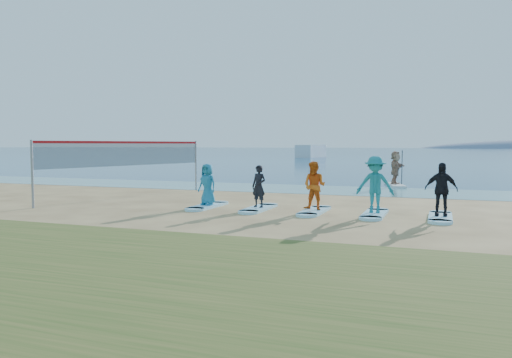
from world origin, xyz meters
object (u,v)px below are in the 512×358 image
(surfboard_4, at_px, (440,217))
(paddleboard, at_px, (395,185))
(surfboard_3, at_px, (375,214))
(student_0, at_px, (207,184))
(surfboard_2, at_px, (314,211))
(student_4, at_px, (441,189))
(volleyball_net, at_px, (128,154))
(surfboard_1, at_px, (259,208))
(student_2, at_px, (315,186))
(paddleboarder, at_px, (395,168))
(surfboard_0, at_px, (208,206))
(student_1, at_px, (259,186))
(student_3, at_px, (375,184))
(boat_offshore_a, at_px, (311,157))

(surfboard_4, bearing_deg, paddleboard, 101.34)
(surfboard_3, bearing_deg, student_0, 180.00)
(surfboard_4, bearing_deg, surfboard_2, 180.00)
(student_4, bearing_deg, volleyball_net, 172.33)
(surfboard_1, height_order, student_2, student_2)
(student_0, relative_size, surfboard_2, 0.69)
(paddleboarder, relative_size, surfboard_4, 0.83)
(surfboard_0, relative_size, surfboard_2, 1.00)
(student_2, bearing_deg, student_1, -167.45)
(volleyball_net, xyz_separation_m, student_0, (4.78, -1.87, -1.05))
(student_1, bearing_deg, paddleboarder, 88.71)
(surfboard_0, distance_m, student_3, 6.17)
(student_1, xyz_separation_m, student_3, (4.06, 0.00, 0.18))
(student_1, xyz_separation_m, surfboard_4, (6.10, 0.00, -0.80))
(surfboard_2, relative_size, student_4, 1.31)
(volleyball_net, relative_size, student_4, 5.27)
(paddleboard, relative_size, surfboard_2, 1.36)
(surfboard_2, distance_m, surfboard_4, 4.06)
(surfboard_0, distance_m, surfboard_1, 2.03)
(volleyball_net, height_order, surfboard_4, volleyball_net)
(surfboard_0, distance_m, student_2, 4.16)
(surfboard_1, bearing_deg, boat_offshore_a, 102.76)
(volleyball_net, relative_size, paddleboarder, 4.81)
(surfboard_1, bearing_deg, student_3, 0.00)
(boat_offshore_a, bearing_deg, student_1, -72.22)
(paddleboarder, xyz_separation_m, surfboard_4, (2.43, -12.12, -0.99))
(student_2, xyz_separation_m, student_4, (4.06, 0.00, 0.01))
(student_2, bearing_deg, student_0, -167.45)
(student_0, distance_m, surfboard_4, 8.17)
(student_1, xyz_separation_m, student_2, (2.03, 0.00, 0.08))
(boat_offshore_a, bearing_deg, student_2, -70.64)
(volleyball_net, bearing_deg, surfboard_4, -8.24)
(student_2, relative_size, student_4, 0.99)
(surfboard_1, relative_size, student_3, 1.18)
(paddleboard, xyz_separation_m, student_1, (-3.67, -12.12, 0.78))
(student_2, height_order, student_4, student_4)
(paddleboard, xyz_separation_m, surfboard_1, (-3.67, -12.12, -0.01))
(student_0, distance_m, student_1, 2.03)
(student_1, bearing_deg, student_4, 15.53)
(surfboard_0, height_order, student_3, student_3)
(surfboard_2, height_order, student_3, student_3)
(student_4, bearing_deg, boat_offshore_a, 107.99)
(student_1, distance_m, student_3, 4.07)
(surfboard_1, distance_m, surfboard_4, 6.10)
(paddleboard, bearing_deg, surfboard_4, -93.69)
(boat_offshore_a, height_order, student_4, student_4)
(student_2, xyz_separation_m, student_3, (2.03, 0.00, 0.10))
(surfboard_1, relative_size, surfboard_4, 1.00)
(student_0, height_order, student_4, student_4)
(volleyball_net, xyz_separation_m, boat_offshore_a, (-8.97, 67.85, -1.90))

